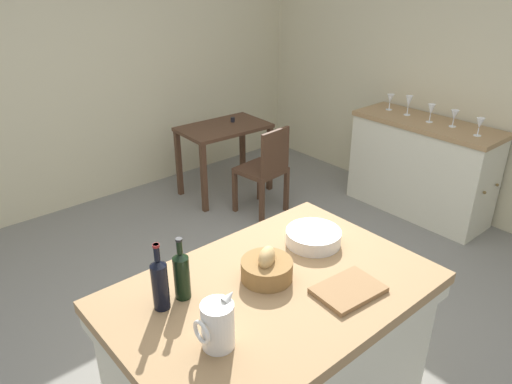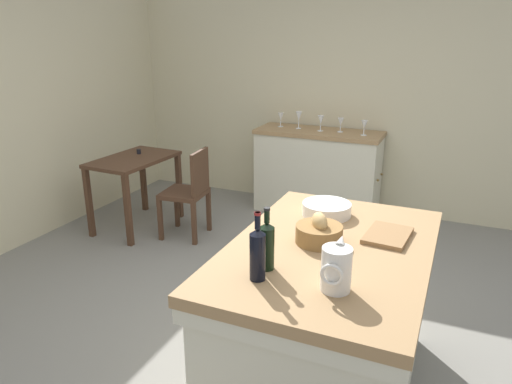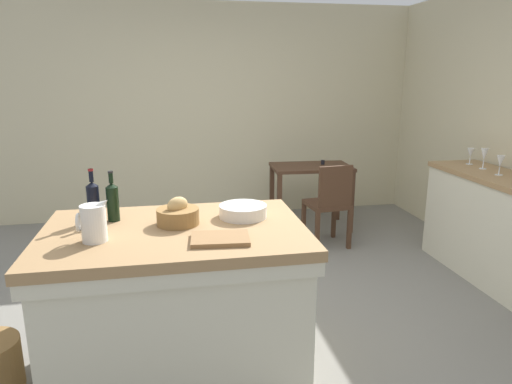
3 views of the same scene
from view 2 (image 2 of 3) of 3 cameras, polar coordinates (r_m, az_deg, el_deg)
ground_plane at (r=3.58m, az=-0.50°, el=-14.77°), size 6.76×6.76×0.00m
wall_right at (r=5.50m, az=10.85°, el=11.41°), size 0.12×5.20×2.60m
island_table at (r=2.73m, az=8.36°, el=-14.46°), size 1.49×1.00×0.92m
side_cabinet at (r=5.40m, az=7.29°, el=2.41°), size 0.52×1.38×0.93m
writing_desk at (r=5.04m, az=-14.26°, el=2.64°), size 0.93×0.60×0.79m
wooden_chair at (r=4.73m, az=-7.92°, el=0.17°), size 0.44×0.44×0.89m
pitcher at (r=2.08m, az=9.50°, el=-8.97°), size 0.17×0.13×0.24m
wash_bowl at (r=2.91m, az=8.38°, el=-2.02°), size 0.29×0.29×0.08m
bread_basket at (r=2.53m, az=7.49°, el=-4.76°), size 0.25×0.25×0.17m
cutting_board at (r=2.68m, az=15.37°, el=-4.98°), size 0.32×0.24×0.02m
wine_bottle_dark at (r=2.22m, az=1.28°, el=-6.25°), size 0.07×0.07×0.30m
wine_bottle_amber at (r=2.13m, az=0.19°, el=-7.23°), size 0.07×0.07×0.32m
wine_glass_far_left at (r=5.11m, az=12.73°, el=7.75°), size 0.07×0.07×0.16m
wine_glass_left at (r=5.23m, az=10.01°, el=8.14°), size 0.07×0.07×0.15m
wine_glass_middle at (r=5.25m, az=7.70°, el=8.42°), size 0.07×0.07×0.17m
wine_glass_right at (r=5.36m, az=5.10°, el=8.87°), size 0.07×0.07×0.19m
wine_glass_far_right at (r=5.45m, az=2.95°, el=8.85°), size 0.07×0.07×0.16m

